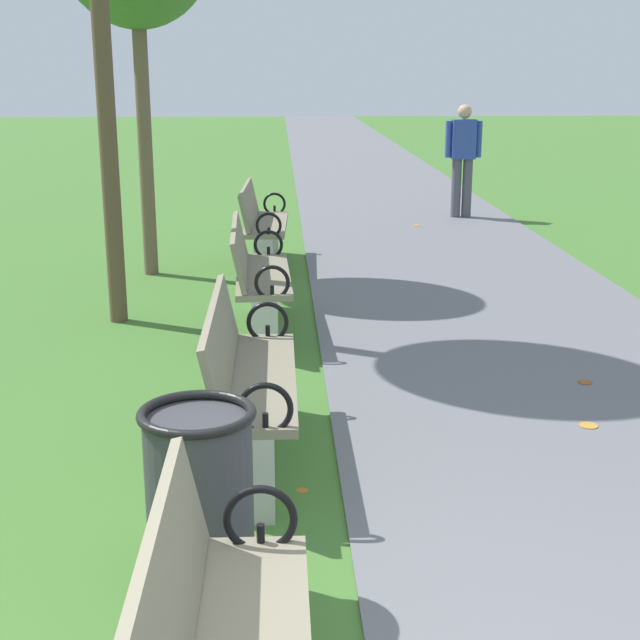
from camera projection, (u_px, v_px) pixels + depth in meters
name	position (u px, v px, depth m)	size (l,w,h in m)	color
paved_walkway	(363.00, 168.00, 20.00)	(3.12, 44.00, 0.02)	slate
park_bench_2	(247.00, 378.00, 5.04)	(0.48, 1.60, 0.90)	gray
park_bench_3	(257.00, 274.00, 7.56)	(0.51, 1.61, 0.90)	gray
park_bench_4	(262.00, 223.00, 10.03)	(0.53, 1.62, 0.90)	gray
pedestrian_walking	(463.00, 155.00, 13.15)	(0.53, 0.23, 1.62)	#4C4C56
trash_bin	(200.00, 504.00, 3.72)	(0.48, 0.48, 0.84)	#38383D
scattered_leaves	(345.00, 380.00, 6.43)	(5.53, 12.11, 0.02)	#AD6B23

